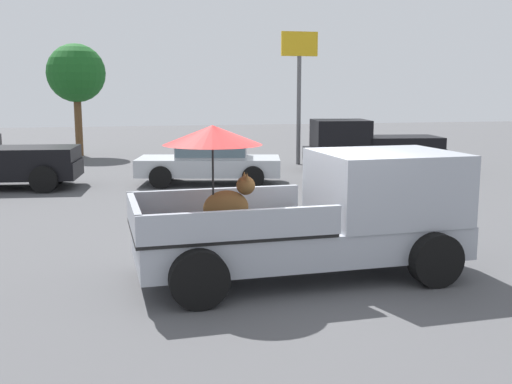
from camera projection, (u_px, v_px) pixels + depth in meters
ground_plane at (300, 276)px, 9.36m from camera, size 80.00×80.00×0.00m
pickup_truck_main at (325, 212)px, 9.30m from camera, size 5.12×2.40×2.36m
pickup_truck_far at (367, 146)px, 21.53m from camera, size 5.00×2.69×1.80m
parked_sedan_far at (210, 160)px, 18.38m from camera, size 4.58×2.67×1.33m
motel_sign at (299, 72)px, 22.76m from camera, size 1.40×0.16×5.00m
tree_by_lot at (76, 74)px, 25.82m from camera, size 2.49×2.49×4.80m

